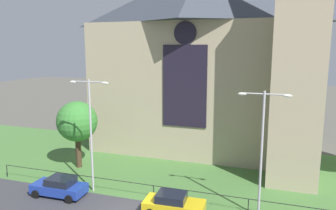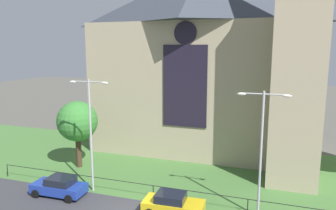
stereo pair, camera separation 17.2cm
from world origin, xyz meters
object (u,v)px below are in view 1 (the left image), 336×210
(streetlamp_far, at_px, (262,139))
(streetlamp_near, at_px, (90,122))
(tree_left_near, at_px, (77,122))
(church_building, at_px, (205,58))
(parked_car_blue, at_px, (59,187))
(parked_car_yellow, at_px, (174,204))

(streetlamp_far, bearing_deg, streetlamp_near, 180.00)
(streetlamp_near, distance_m, streetlamp_far, 12.90)
(streetlamp_far, bearing_deg, tree_left_near, 165.99)
(church_building, height_order, tree_left_near, church_building)
(streetlamp_near, height_order, parked_car_blue, streetlamp_near)
(tree_left_near, distance_m, parked_car_blue, 7.27)
(church_building, relative_size, parked_car_yellow, 6.07)
(parked_car_yellow, bearing_deg, parked_car_blue, 177.72)
(streetlamp_far, bearing_deg, church_building, 116.03)
(streetlamp_near, distance_m, parked_car_yellow, 8.94)
(streetlamp_far, bearing_deg, parked_car_blue, -173.80)
(church_building, distance_m, parked_car_blue, 20.11)
(parked_car_blue, bearing_deg, parked_car_yellow, 179.05)
(streetlamp_near, bearing_deg, church_building, 67.22)
(parked_car_blue, bearing_deg, streetlamp_near, -142.39)
(parked_car_blue, bearing_deg, streetlamp_far, -175.21)
(streetlamp_near, height_order, streetlamp_far, streetlamp_near)
(church_building, bearing_deg, streetlamp_far, -63.97)
(streetlamp_near, relative_size, parked_car_yellow, 2.11)
(church_building, bearing_deg, tree_left_near, -135.36)
(tree_left_near, bearing_deg, parked_car_yellow, -26.91)
(streetlamp_near, relative_size, streetlamp_far, 1.04)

